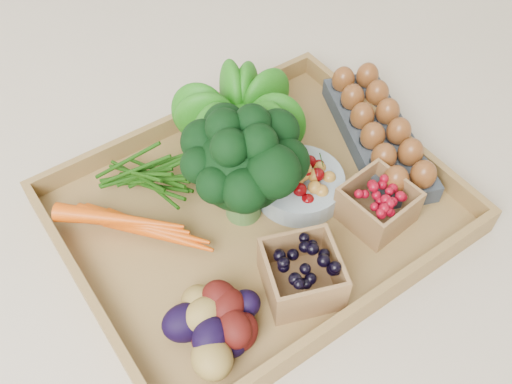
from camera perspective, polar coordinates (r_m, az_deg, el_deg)
ground at (r=0.87m, az=0.00°, el=-2.48°), size 4.00×4.00×0.00m
tray at (r=0.87m, az=0.00°, el=-2.18°), size 0.55×0.45×0.01m
carrots at (r=0.84m, az=-12.11°, el=-3.23°), size 0.19×0.13×0.04m
lettuce at (r=0.90m, az=-1.65°, el=7.82°), size 0.15×0.15×0.15m
broccoli at (r=0.81m, az=-1.35°, el=0.93°), size 0.18×0.18×0.14m
cherry_bowl at (r=0.87m, az=4.32°, el=0.71°), size 0.14×0.14×0.04m
egg_carton at (r=0.96m, az=12.04°, el=5.46°), size 0.19×0.30×0.03m
potatoes at (r=0.72m, az=-3.75°, el=-12.72°), size 0.14×0.14×0.08m
punnet_blackberry at (r=0.76m, az=4.59°, el=-8.15°), size 0.13×0.13×0.07m
punnet_raspberry at (r=0.85m, az=12.06°, el=-1.22°), size 0.10×0.10×0.06m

